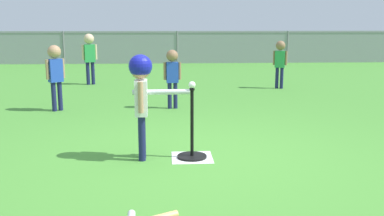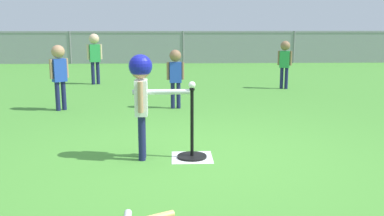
% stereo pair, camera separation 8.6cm
% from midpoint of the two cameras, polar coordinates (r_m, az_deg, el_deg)
% --- Properties ---
extents(ground_plane, '(60.00, 60.00, 0.00)m').
position_cam_midpoint_polar(ground_plane, '(4.64, 2.19, -6.82)').
color(ground_plane, '#478C33').
extents(home_plate, '(0.44, 0.44, 0.01)m').
position_cam_midpoint_polar(home_plate, '(4.70, 0.53, -6.55)').
color(home_plate, white).
rests_on(home_plate, ground_plane).
extents(batting_tee, '(0.32, 0.32, 0.76)m').
position_cam_midpoint_polar(batting_tee, '(4.66, 0.53, -5.10)').
color(batting_tee, black).
rests_on(batting_tee, ground_plane).
extents(baseball_on_tee, '(0.07, 0.07, 0.07)m').
position_cam_midpoint_polar(baseball_on_tee, '(4.52, 0.54, 3.07)').
color(baseball_on_tee, white).
rests_on(baseball_on_tee, batting_tee).
extents(batter_child, '(0.63, 0.32, 1.12)m').
position_cam_midpoint_polar(batter_child, '(4.51, -6.13, 3.01)').
color(batter_child, '#191E4C').
rests_on(batter_child, ground_plane).
extents(fielder_deep_center, '(0.34, 0.24, 1.19)m').
position_cam_midpoint_polar(fielder_deep_center, '(10.42, -12.56, 7.27)').
color(fielder_deep_center, '#191E4C').
rests_on(fielder_deep_center, ground_plane).
extents(fielder_deep_right, '(0.27, 0.23, 1.08)m').
position_cam_midpoint_polar(fielder_deep_right, '(7.41, -16.89, 5.01)').
color(fielder_deep_right, '#191E4C').
rests_on(fielder_deep_right, ground_plane).
extents(fielder_near_right, '(0.30, 0.20, 1.00)m').
position_cam_midpoint_polar(fielder_near_right, '(7.26, -1.87, 4.93)').
color(fielder_near_right, '#191E4C').
rests_on(fielder_near_right, ground_plane).
extents(fielder_near_left, '(0.29, 0.21, 1.05)m').
position_cam_midpoint_polar(fielder_near_left, '(9.70, 12.44, 6.47)').
color(fielder_near_left, '#191E4C').
rests_on(fielder_near_left, ground_plane).
extents(outfield_fence, '(16.06, 0.06, 1.15)m').
position_cam_midpoint_polar(outfield_fence, '(15.52, -1.01, 8.20)').
color(outfield_fence, slate).
rests_on(outfield_fence, ground_plane).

